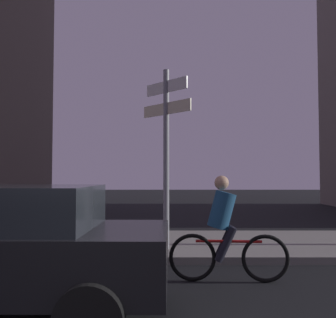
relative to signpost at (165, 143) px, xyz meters
The scene contains 3 objects.
sidewalk_kerb 2.40m from the signpost, 119.27° to the left, with size 40.00×3.25×0.14m, color gray.
signpost is the anchor object (origin of this frame).
cyclist 2.55m from the signpost, 63.66° to the right, with size 1.82×0.35×1.61m.
Camera 1 is at (0.50, -2.17, 1.61)m, focal length 39.78 mm.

